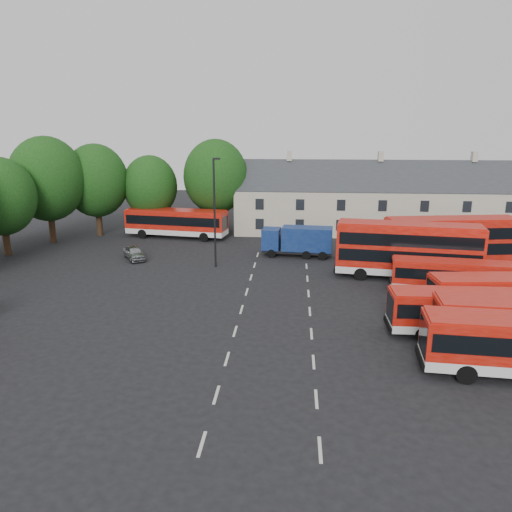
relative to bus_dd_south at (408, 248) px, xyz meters
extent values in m
plane|color=black|center=(-13.62, -10.60, -2.84)|extent=(140.00, 140.00, 0.00)
cube|color=beige|center=(-13.62, -24.60, -2.83)|extent=(0.15, 1.80, 0.01)
cube|color=beige|center=(-13.62, -20.60, -2.83)|extent=(0.15, 1.80, 0.01)
cube|color=beige|center=(-13.62, -16.60, -2.83)|extent=(0.15, 1.80, 0.01)
cube|color=beige|center=(-13.62, -12.60, -2.83)|extent=(0.15, 1.80, 0.01)
cube|color=beige|center=(-13.62, -8.60, -2.83)|extent=(0.15, 1.80, 0.01)
cube|color=beige|center=(-13.62, -4.60, -2.83)|extent=(0.15, 1.80, 0.01)
cube|color=beige|center=(-13.62, -0.60, -2.83)|extent=(0.15, 1.80, 0.01)
cube|color=beige|center=(-13.62, 3.40, -2.83)|extent=(0.15, 1.80, 0.01)
cube|color=beige|center=(-13.62, 7.40, -2.83)|extent=(0.15, 1.80, 0.01)
cube|color=beige|center=(-8.62, -24.60, -2.83)|extent=(0.15, 1.80, 0.01)
cube|color=beige|center=(-8.62, -20.60, -2.83)|extent=(0.15, 1.80, 0.01)
cube|color=beige|center=(-8.62, -16.60, -2.83)|extent=(0.15, 1.80, 0.01)
cube|color=beige|center=(-8.62, -12.60, -2.83)|extent=(0.15, 1.80, 0.01)
cube|color=beige|center=(-8.62, -8.60, -2.83)|extent=(0.15, 1.80, 0.01)
cube|color=beige|center=(-8.62, -4.60, -2.83)|extent=(0.15, 1.80, 0.01)
cube|color=beige|center=(-8.62, -0.60, -2.83)|extent=(0.15, 1.80, 0.01)
cube|color=beige|center=(-8.62, 3.40, -2.83)|extent=(0.15, 1.80, 0.01)
cube|color=beige|center=(-8.62, 7.40, -2.83)|extent=(0.15, 1.80, 0.01)
cylinder|color=black|center=(-39.62, 5.40, -1.00)|extent=(0.70, 0.70, 3.67)
ellipsoid|color=#0F370F|center=(-39.62, 5.40, 3.26)|extent=(6.93, 6.93, 7.97)
cylinder|color=black|center=(-37.62, 11.40, -0.65)|extent=(0.70, 0.70, 4.38)
ellipsoid|color=#0F370F|center=(-37.62, 11.40, 4.43)|extent=(8.25, 8.25, 9.49)
cylinder|color=black|center=(-33.62, 15.40, -0.82)|extent=(0.70, 0.70, 4.02)
ellipsoid|color=#0F370F|center=(-33.62, 15.40, 3.85)|extent=(7.59, 7.59, 8.73)
cylinder|color=black|center=(-27.62, 17.40, -1.09)|extent=(0.70, 0.70, 3.50)
ellipsoid|color=#0F370F|center=(-27.62, 17.40, 2.97)|extent=(6.60, 6.60, 7.59)
cylinder|color=black|center=(-19.62, 18.40, -0.74)|extent=(0.70, 0.70, 4.20)
ellipsoid|color=#0F370F|center=(-19.62, 18.40, 4.14)|extent=(7.92, 7.92, 9.11)
cube|color=beige|center=(0.38, 19.40, -0.09)|extent=(35.00, 7.00, 5.50)
cube|color=#2D3035|center=(0.38, 19.40, 2.66)|extent=(35.70, 7.13, 7.13)
cube|color=beige|center=(-10.62, 19.40, 6.63)|extent=(0.60, 0.90, 1.20)
cube|color=beige|center=(0.38, 19.40, 6.63)|extent=(0.60, 0.90, 1.20)
cube|color=beige|center=(11.38, 19.40, 6.63)|extent=(0.60, 0.90, 1.20)
cylinder|color=black|center=(-0.75, -18.45, -2.30)|extent=(1.09, 0.39, 1.07)
cylinder|color=black|center=(0.64, -15.65, -2.30)|extent=(1.09, 0.37, 1.07)
cube|color=silver|center=(1.64, -12.14, -2.09)|extent=(10.59, 2.46, 0.53)
cube|color=#B6170B|center=(1.64, -12.14, -0.89)|extent=(10.59, 2.46, 1.88)
cube|color=black|center=(1.64, -12.14, -0.84)|extent=(10.17, 2.51, 0.91)
cube|color=#B6170B|center=(1.64, -12.14, 0.10)|extent=(10.38, 2.36, 0.12)
cylinder|color=black|center=(-1.74, -13.25, -2.36)|extent=(0.96, 0.27, 0.96)
cube|color=silver|center=(5.16, -9.07, -2.05)|extent=(11.27, 3.51, 0.55)
cube|color=#B6170B|center=(5.16, -9.07, -0.79)|extent=(11.27, 3.51, 1.97)
cube|color=black|center=(5.16, -9.07, -0.74)|extent=(10.84, 3.53, 0.96)
cylinder|color=black|center=(1.73, -10.52, -2.33)|extent=(1.03, 0.37, 1.01)
cube|color=silver|center=(2.96, -3.92, -2.15)|extent=(10.00, 3.56, 0.49)
cube|color=#B6170B|center=(2.96, -3.92, -1.03)|extent=(10.00, 3.56, 1.74)
cube|color=black|center=(2.96, -3.92, -0.99)|extent=(9.62, 3.56, 0.85)
cube|color=#B6170B|center=(2.96, -3.92, -0.12)|extent=(9.80, 3.45, 0.11)
cylinder|color=black|center=(-0.28, -4.49, -2.39)|extent=(0.92, 0.37, 0.89)
cylinder|color=black|center=(6.20, -3.36, -2.39)|extent=(0.92, 0.37, 0.89)
cube|color=silver|center=(0.00, 0.00, -1.98)|extent=(12.42, 4.50, 0.61)
cube|color=#B6170B|center=(0.00, 0.00, 0.17)|extent=(12.42, 4.50, 3.70)
cube|color=black|center=(0.00, 0.00, -0.55)|extent=(11.95, 4.49, 1.05)
cube|color=#B6170B|center=(0.00, 0.00, 2.08)|extent=(12.16, 4.35, 0.13)
cylinder|color=black|center=(-4.03, -0.67, -2.28)|extent=(1.14, 0.47, 1.10)
cylinder|color=black|center=(4.03, 0.67, -2.28)|extent=(1.14, 0.47, 1.10)
cube|color=black|center=(0.00, 0.00, 0.89)|extent=(11.95, 4.49, 1.05)
cube|color=silver|center=(4.59, 3.13, -1.98)|extent=(12.38, 4.64, 0.60)
cube|color=#B6170B|center=(4.59, 3.13, 0.16)|extent=(12.38, 4.64, 3.68)
cube|color=black|center=(4.59, 3.13, -0.56)|extent=(11.91, 4.63, 1.04)
cube|color=#B6170B|center=(4.59, 3.13, 2.06)|extent=(12.12, 4.49, 0.13)
cylinder|color=black|center=(0.97, 1.28, -2.29)|extent=(1.13, 0.48, 1.10)
cylinder|color=black|center=(8.21, 4.97, -2.29)|extent=(1.13, 0.48, 1.10)
cube|color=black|center=(4.59, 3.13, 0.87)|extent=(11.91, 4.63, 1.04)
cube|color=silver|center=(-23.89, 14.72, -1.98)|extent=(12.39, 4.61, 0.61)
cube|color=#B6170B|center=(-23.89, 14.72, -0.61)|extent=(12.39, 4.61, 2.15)
cube|color=black|center=(-23.89, 14.72, -0.55)|extent=(11.92, 4.60, 1.05)
cube|color=#B6170B|center=(-23.89, 14.72, 0.52)|extent=(12.13, 4.46, 0.13)
cylinder|color=black|center=(-27.91, 14.09, -2.29)|extent=(1.14, 0.48, 1.10)
cylinder|color=black|center=(-19.86, 15.34, -2.29)|extent=(1.14, 0.48, 1.10)
cube|color=black|center=(-9.55, 7.06, -2.26)|extent=(7.23, 2.59, 0.27)
cube|color=navy|center=(-12.19, 7.32, -1.07)|extent=(1.98, 2.38, 2.12)
cube|color=black|center=(-13.03, 7.41, -0.75)|extent=(0.28, 1.88, 1.06)
cube|color=navy|center=(-8.54, 6.95, -0.93)|extent=(5.24, 2.71, 2.39)
cylinder|color=black|center=(-12.12, 6.31, -2.39)|extent=(0.91, 0.34, 0.88)
cylinder|color=black|center=(-6.77, 7.78, -2.39)|extent=(0.91, 0.34, 0.88)
imported|color=#96999D|center=(-25.88, 4.63, -2.17)|extent=(3.37, 4.14, 1.33)
cylinder|color=black|center=(-17.28, 2.53, 2.25)|extent=(0.18, 0.18, 10.18)
cube|color=black|center=(-16.98, 2.49, 7.35)|extent=(0.64, 0.35, 0.18)
camera|label=1|loc=(-9.89, -42.82, 10.31)|focal=35.00mm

